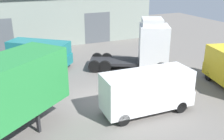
{
  "coord_description": "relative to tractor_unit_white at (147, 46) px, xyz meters",
  "views": [
    {
      "loc": [
        -5.54,
        -14.88,
        8.1
      ],
      "look_at": [
        1.51,
        0.83,
        1.6
      ],
      "focal_mm": 42.0,
      "sensor_mm": 36.0,
      "label": 1
    }
  ],
  "objects": [
    {
      "name": "warehouse_building",
      "position": [
        -6.16,
        14.96,
        0.76
      ],
      "size": [
        25.62,
        9.93,
        5.7
      ],
      "color": "gray",
      "rests_on": "ground_plane"
    },
    {
      "name": "delivery_van_teal",
      "position": [
        -8.37,
        4.24,
        -0.8
      ],
      "size": [
        5.48,
        5.05,
        2.36
      ],
      "rotation": [
        0.0,
        0.0,
        -0.7
      ],
      "color": "#197075",
      "rests_on": "ground_plane"
    },
    {
      "name": "tractor_unit_white",
      "position": [
        0.0,
        0.0,
        0.0
      ],
      "size": [
        7.12,
        5.28,
        4.47
      ],
      "rotation": [
        0.0,
        0.0,
        -0.47
      ],
      "color": "silver",
      "rests_on": "ground_plane"
    },
    {
      "name": "ground_plane",
      "position": [
        -6.16,
        -3.75,
        -2.1
      ],
      "size": [
        60.0,
        60.0,
        0.0
      ],
      "primitive_type": "plane",
      "color": "slate"
    },
    {
      "name": "delivery_van_white",
      "position": [
        -3.83,
        -6.52,
        -0.68
      ],
      "size": [
        5.61,
        2.18,
        2.6
      ],
      "rotation": [
        0.0,
        0.0,
        -0.03
      ],
      "color": "silver",
      "rests_on": "ground_plane"
    }
  ]
}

